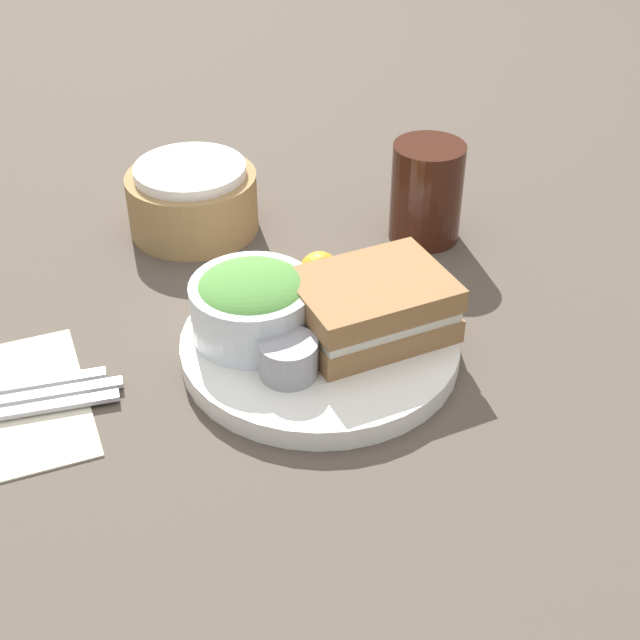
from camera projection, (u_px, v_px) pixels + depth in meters
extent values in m
plane|color=#4C4238|center=(320.00, 354.00, 0.87)|extent=(4.00, 4.00, 0.00)
cylinder|color=white|center=(320.00, 346.00, 0.86)|extent=(0.27, 0.27, 0.02)
cube|color=olive|center=(371.00, 320.00, 0.86)|extent=(0.15, 0.12, 0.02)
cube|color=silver|center=(372.00, 306.00, 0.85)|extent=(0.14, 0.11, 0.01)
cube|color=olive|center=(372.00, 291.00, 0.84)|extent=(0.15, 0.12, 0.02)
cylinder|color=white|center=(253.00, 309.00, 0.85)|extent=(0.12, 0.12, 0.06)
ellipsoid|color=#4C8438|center=(252.00, 291.00, 0.84)|extent=(0.11, 0.11, 0.04)
cylinder|color=#99999E|center=(289.00, 358.00, 0.80)|extent=(0.05, 0.05, 0.04)
sphere|color=orange|center=(320.00, 272.00, 0.91)|extent=(0.04, 0.04, 0.04)
cylinder|color=#38190F|center=(426.00, 192.00, 1.02)|extent=(0.08, 0.08, 0.12)
cylinder|color=#997547|center=(193.00, 202.00, 1.05)|extent=(0.15, 0.15, 0.07)
cylinder|color=white|center=(190.00, 170.00, 1.02)|extent=(0.13, 0.13, 0.01)
cube|color=beige|center=(13.00, 404.00, 0.81)|extent=(0.13, 0.19, 0.00)
cube|color=#B2B2B7|center=(11.00, 413.00, 0.79)|extent=(0.19, 0.03, 0.01)
cube|color=#B2B2B7|center=(12.00, 400.00, 0.81)|extent=(0.20, 0.03, 0.01)
cube|color=#B2B2B7|center=(12.00, 387.00, 0.82)|extent=(0.17, 0.03, 0.01)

